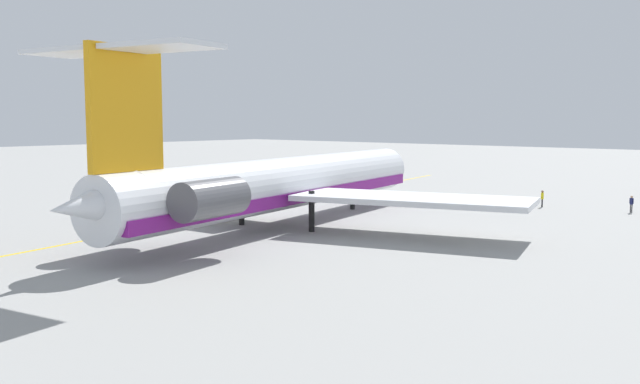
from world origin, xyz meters
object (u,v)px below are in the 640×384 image
ground_crew_portside (249,180)px  safety_cone_nose (235,187)px  ground_crew_near_tail (632,202)px  ground_crew_starboard (542,196)px  main_jetliner (276,184)px

ground_crew_portside → safety_cone_nose: (1.14, -1.37, -0.89)m
ground_crew_near_tail → safety_cone_nose: ground_crew_near_tail is taller
ground_crew_near_tail → ground_crew_portside: size_ratio=0.92×
ground_crew_portside → safety_cone_nose: size_ratio=3.33×
ground_crew_near_tail → ground_crew_portside: ground_crew_portside is taller
ground_crew_near_tail → safety_cone_nose: bearing=-65.7°
ground_crew_starboard → safety_cone_nose: (8.21, -37.87, -0.84)m
main_jetliner → ground_crew_near_tail: main_jetliner is taller
safety_cone_nose → ground_crew_portside: bearing=129.8°
ground_crew_starboard → main_jetliner: bearing=-152.2°
ground_crew_near_tail → ground_crew_starboard: bearing=-66.4°
ground_crew_portside → ground_crew_starboard: (-7.07, 36.50, -0.05)m
main_jetliner → ground_crew_portside: bearing=40.0°
ground_crew_near_tail → ground_crew_starboard: 8.44m
main_jetliner → ground_crew_starboard: 30.07m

